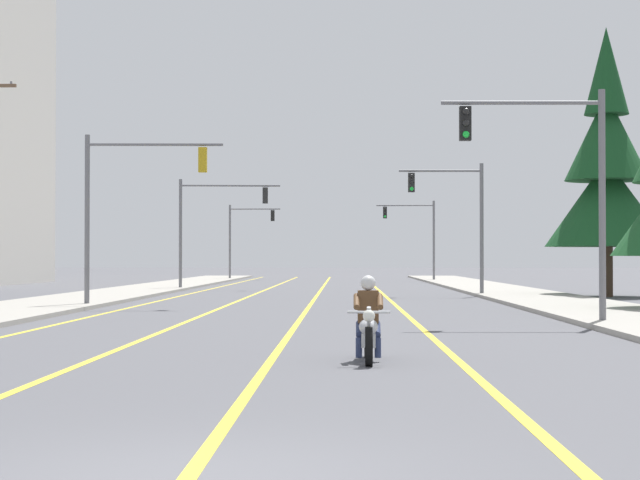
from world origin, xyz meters
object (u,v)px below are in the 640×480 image
traffic_signal_near_right (556,171)px  traffic_signal_mid_left (210,216)px  traffic_signal_mid_right (458,210)px  traffic_signal_far_right (417,228)px  traffic_signal_near_left (127,193)px  motorcycle_with_rider (368,327)px  traffic_signal_far_left (244,231)px  conifer_tree_right_verge_far (607,173)px

traffic_signal_near_right → traffic_signal_mid_left: same height
traffic_signal_mid_right → traffic_signal_far_right: (0.33, 33.24, 0.04)m
traffic_signal_near_left → traffic_signal_mid_left: size_ratio=1.00×
motorcycle_with_rider → traffic_signal_far_left: bearing=96.8°
traffic_signal_far_left → traffic_signal_far_right: bearing=-23.4°
traffic_signal_mid_right → traffic_signal_far_left: size_ratio=1.00×
traffic_signal_near_right → conifer_tree_right_verge_far: 22.46m
traffic_signal_near_right → traffic_signal_mid_right: same height
traffic_signal_far_right → conifer_tree_right_verge_far: bearing=-79.5°
traffic_signal_near_left → conifer_tree_right_verge_far: conifer_tree_right_verge_far is taller
conifer_tree_right_verge_far → motorcycle_with_rider: bearing=-110.2°
traffic_signal_far_right → conifer_tree_right_verge_far: conifer_tree_right_verge_far is taller
traffic_signal_near_right → traffic_signal_near_left: same height
motorcycle_with_rider → traffic_signal_near_left: size_ratio=0.35×
traffic_signal_near_right → traffic_signal_far_right: bearing=89.9°
traffic_signal_near_left → traffic_signal_mid_right: same height
traffic_signal_near_right → traffic_signal_mid_right: size_ratio=1.00×
traffic_signal_near_right → traffic_signal_near_left: size_ratio=1.00×
traffic_signal_mid_right → traffic_signal_mid_left: (-12.85, 10.07, 0.11)m
traffic_signal_mid_right → conifer_tree_right_verge_far: conifer_tree_right_verge_far is taller
motorcycle_with_rider → traffic_signal_mid_left: traffic_signal_mid_left is taller
traffic_signal_near_left → traffic_signal_mid_right: 17.87m
motorcycle_with_rider → traffic_signal_mid_left: 43.59m
motorcycle_with_rider → conifer_tree_right_verge_far: 34.15m
conifer_tree_right_verge_far → traffic_signal_near_right: bearing=-106.8°
traffic_signal_mid_right → traffic_signal_far_right: 33.25m
motorcycle_with_rider → conifer_tree_right_verge_far: size_ratio=0.18×
motorcycle_with_rider → traffic_signal_mid_right: (4.96, 32.64, 3.45)m
traffic_signal_near_right → conifer_tree_right_verge_far: bearing=73.2°
traffic_signal_far_right → motorcycle_with_rider: bearing=-94.6°
traffic_signal_near_left → traffic_signal_mid_left: (0.31, 22.17, 0.04)m
traffic_signal_near_right → traffic_signal_far_left: same height
traffic_signal_mid_right → conifer_tree_right_verge_far: 6.94m
traffic_signal_near_left → conifer_tree_right_verge_far: size_ratio=0.50×
traffic_signal_far_right → conifer_tree_right_verge_far: 34.81m
traffic_signal_mid_left → traffic_signal_far_left: (-0.71, 29.19, -0.09)m
motorcycle_with_rider → traffic_signal_near_left: traffic_signal_near_left is taller
traffic_signal_mid_right → traffic_signal_far_left: (-13.56, 39.26, 0.02)m
traffic_signal_mid_right → traffic_signal_far_left: 41.54m
traffic_signal_near_right → traffic_signal_far_left: bearing=102.6°
motorcycle_with_rider → traffic_signal_near_left: bearing=111.8°
traffic_signal_near_left → traffic_signal_far_left: same height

